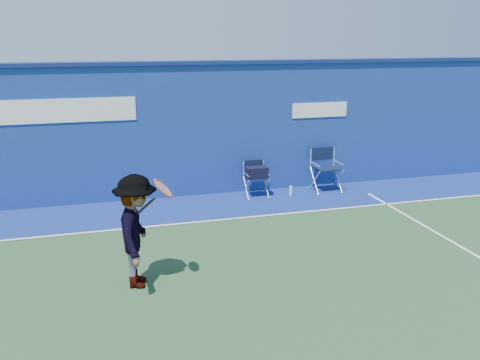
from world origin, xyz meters
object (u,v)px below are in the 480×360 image
object	(u,v)px
directors_chair_right	(326,178)
water_bottle	(291,191)
directors_chair_left	(256,182)
tennis_player	(137,231)

from	to	relation	value
directors_chair_right	water_bottle	distance (m)	0.99
directors_chair_left	water_bottle	xyz separation A→B (m)	(0.79, -0.18, -0.23)
directors_chair_left	directors_chair_right	distance (m)	1.75
directors_chair_left	water_bottle	distance (m)	0.85
directors_chair_left	directors_chair_right	xyz separation A→B (m)	(1.75, -0.03, -0.03)
directors_chair_right	tennis_player	size ratio (longest dim) A/B	0.60
water_bottle	tennis_player	distance (m)	5.23
water_bottle	directors_chair_left	bearing A→B (deg)	167.09
directors_chair_left	tennis_player	xyz separation A→B (m)	(-2.98, -3.72, 0.50)
directors_chair_left	water_bottle	world-z (taller)	directors_chair_left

